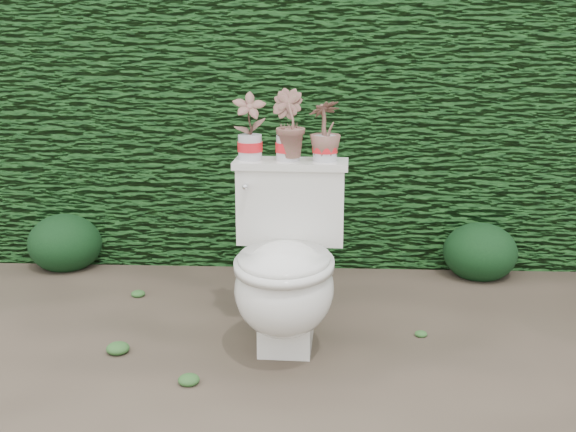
{
  "coord_description": "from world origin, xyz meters",
  "views": [
    {
      "loc": [
        0.27,
        -2.83,
        1.34
      ],
      "look_at": [
        0.12,
        0.18,
        0.55
      ],
      "focal_mm": 45.0,
      "sensor_mm": 36.0,
      "label": 1
    }
  ],
  "objects_px": {
    "potted_plant_center": "(288,127)",
    "potted_plant_right": "(325,133)",
    "toilet": "(286,269)",
    "potted_plant_left": "(250,128)"
  },
  "relations": [
    {
      "from": "potted_plant_left",
      "to": "potted_plant_center",
      "type": "xyz_separation_m",
      "value": [
        0.17,
        -0.01,
        0.01
      ]
    },
    {
      "from": "toilet",
      "to": "potted_plant_right",
      "type": "xyz_separation_m",
      "value": [
        0.16,
        0.23,
        0.54
      ]
    },
    {
      "from": "toilet",
      "to": "potted_plant_right",
      "type": "height_order",
      "value": "potted_plant_right"
    },
    {
      "from": "toilet",
      "to": "potted_plant_right",
      "type": "relative_size",
      "value": 3.14
    },
    {
      "from": "potted_plant_center",
      "to": "potted_plant_right",
      "type": "distance_m",
      "value": 0.16
    },
    {
      "from": "potted_plant_left",
      "to": "potted_plant_right",
      "type": "height_order",
      "value": "potted_plant_left"
    },
    {
      "from": "potted_plant_center",
      "to": "potted_plant_right",
      "type": "relative_size",
      "value": 1.18
    },
    {
      "from": "potted_plant_center",
      "to": "potted_plant_left",
      "type": "bearing_deg",
      "value": 42.16
    },
    {
      "from": "toilet",
      "to": "potted_plant_left",
      "type": "distance_m",
      "value": 0.64
    },
    {
      "from": "toilet",
      "to": "potted_plant_right",
      "type": "bearing_deg",
      "value": 58.31
    }
  ]
}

